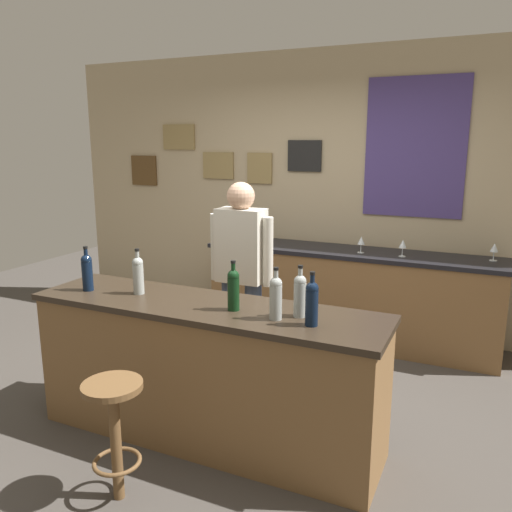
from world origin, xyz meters
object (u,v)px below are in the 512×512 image
Objects in this scene: wine_bottle_d at (276,296)px; wine_bottle_e at (300,294)px; bar_stool at (114,421)px; wine_bottle_b at (138,274)px; wine_bottle_a at (87,271)px; wine_glass_b at (403,245)px; wine_bottle_f at (312,302)px; wine_glass_c at (494,248)px; wine_bottle_c at (233,288)px; bartender at (241,272)px; wine_glass_a at (361,241)px.

wine_bottle_e is (0.11, 0.10, 0.00)m from wine_bottle_d.
wine_bottle_b is at bearing 116.60° from bar_stool.
wine_glass_b is (1.76, 2.05, -0.05)m from wine_bottle_a.
wine_glass_c is (0.90, 2.23, -0.05)m from wine_bottle_f.
wine_bottle_a is at bearing -177.76° from wine_bottle_c.
wine_bottle_b is (0.36, 0.08, 0.00)m from wine_bottle_a.
wine_bottle_d is at bearing -53.05° from bartender.
wine_bottle_c is (0.73, -0.04, 0.00)m from wine_bottle_b.
wine_bottle_f is (1.24, -0.10, 0.00)m from wine_bottle_b.
bartender is 1.06m from wine_bottle_e.
wine_bottle_c is 1.00× the size of wine_bottle_e.
bar_stool is at bearing -90.72° from bartender.
wine_bottle_c is at bearing -3.00° from wine_bottle_b.
wine_glass_b is at bearing 71.64° from wine_bottle_c.
wine_bottle_e is 1.97× the size of wine_glass_c.
bartender is at bearing 63.06° from wine_bottle_b.
bartender is 5.29× the size of wine_bottle_e.
wine_glass_b is (1.39, 1.97, -0.05)m from wine_bottle_b.
wine_glass_b is (1.03, 2.71, 0.55)m from bar_stool.
wine_bottle_c is 1.00× the size of wine_bottle_d.
wine_bottle_a is 1.09m from wine_bottle_c.
wine_bottle_d is at bearing -100.30° from wine_glass_b.
wine_bottle_f is (0.87, 0.64, 0.60)m from bar_stool.
bartender is 0.86m from wine_bottle_b.
bartender is 5.29× the size of wine_bottle_f.
wine_glass_c is (0.74, 0.16, 0.00)m from wine_glass_b.
bar_stool is 2.84m from wine_glass_a.
wine_bottle_c is 1.97× the size of wine_glass_b.
wine_bottle_c is 0.41m from wine_bottle_e.
bar_stool is at bearing -121.72° from wine_glass_c.
wine_glass_b is at bearing 49.45° from wine_bottle_a.
wine_bottle_b is at bearing 177.00° from wine_bottle_c.
bartender is at bearing 48.30° from wine_bottle_a.
wine_bottle_a and wine_bottle_f have the same top height.
wine_bottle_d is 0.22m from wine_bottle_f.
wine_bottle_c reaches higher than wine_glass_c.
wine_glass_b is (0.67, 2.01, -0.05)m from wine_bottle_c.
wine_glass_c is (1.01, 2.12, -0.05)m from wine_bottle_e.
wine_bottle_e is 1.96m from wine_glass_a.
wine_bottle_b is 0.73m from wine_bottle_c.
bar_stool is 2.22× the size of wine_bottle_b.
wine_bottle_d is (0.65, 0.65, 0.60)m from bar_stool.
wine_bottle_b is 1.02m from wine_bottle_d.
wine_bottle_a is 1.97× the size of wine_glass_a.
wine_bottle_b is 3.02m from wine_glass_c.
wine_bottle_a is at bearing -131.70° from bartender.
wine_bottle_d and wine_bottle_f have the same top height.
wine_bottle_f is at bearing -112.00° from wine_glass_c.
wine_bottle_b is 1.97× the size of wine_glass_c.
wine_bottle_f reaches higher than bar_stool.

